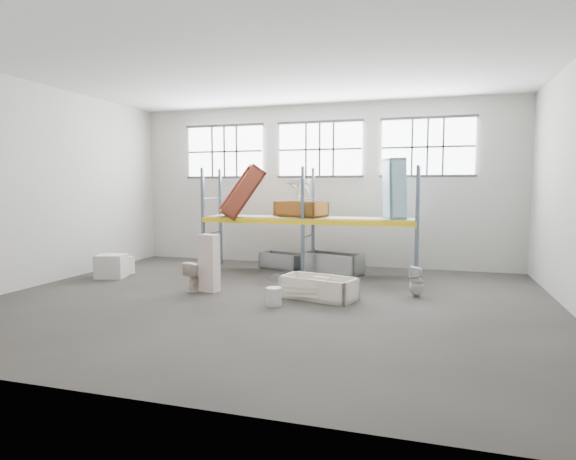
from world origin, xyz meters
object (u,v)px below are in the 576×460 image
at_px(cistern_tall, 209,263).
at_px(toilet_white, 417,281).
at_px(toilet_beige, 198,276).
at_px(steel_tub_left, 282,261).
at_px(rust_tub_flat, 301,209).
at_px(blue_tub_upright, 394,189).
at_px(steel_tub_right, 333,264).
at_px(bathtub_beige, 319,288).
at_px(bucket, 274,296).
at_px(carton_near, 111,266).

bearing_deg(cistern_tall, toilet_white, 21.85).
height_order(toilet_beige, steel_tub_left, toilet_beige).
xyz_separation_m(rust_tub_flat, blue_tub_upright, (2.60, -0.04, 0.58)).
distance_m(toilet_beige, steel_tub_right, 3.97).
xyz_separation_m(toilet_beige, blue_tub_upright, (4.31, 2.95, 2.05)).
xyz_separation_m(bathtub_beige, bucket, (-0.75, -0.88, -0.05)).
relative_size(toilet_white, rust_tub_flat, 0.47).
bearing_deg(rust_tub_flat, bucket, -82.95).
bearing_deg(steel_tub_right, steel_tub_left, 166.68).
relative_size(blue_tub_upright, bucket, 4.29).
height_order(rust_tub_flat, carton_near, rust_tub_flat).
bearing_deg(bathtub_beige, steel_tub_right, 109.82).
height_order(toilet_white, carton_near, toilet_white).
bearing_deg(toilet_beige, steel_tub_left, -89.28).
bearing_deg(rust_tub_flat, cistern_tall, -114.50).
bearing_deg(steel_tub_right, blue_tub_upright, 0.07).
bearing_deg(cistern_tall, blue_tub_upright, 48.50).
xyz_separation_m(toilet_beige, cistern_tall, (0.32, -0.07, 0.33)).
bearing_deg(cistern_tall, toilet_beige, 179.91).
bearing_deg(carton_near, cistern_tall, -13.27).
bearing_deg(rust_tub_flat, bathtub_beige, -67.76).
bearing_deg(toilet_white, rust_tub_flat, -131.16).
bearing_deg(steel_tub_right, cistern_tall, -127.98).
bearing_deg(carton_near, toilet_white, 0.57).
xyz_separation_m(cistern_tall, steel_tub_left, (0.74, 3.39, -0.43)).
distance_m(cistern_tall, rust_tub_flat, 3.54).
distance_m(blue_tub_upright, bucket, 4.92).
distance_m(bathtub_beige, toilet_beige, 2.94).
height_order(toilet_beige, carton_near, toilet_beige).
height_order(steel_tub_right, rust_tub_flat, rust_tub_flat).
distance_m(toilet_white, steel_tub_right, 3.17).
distance_m(cistern_tall, steel_tub_left, 3.50).
bearing_deg(blue_tub_upright, toilet_beige, -145.66).
bearing_deg(steel_tub_left, steel_tub_right, -13.32).
bearing_deg(rust_tub_flat, toilet_beige, -119.80).
bearing_deg(bucket, toilet_white, 31.03).
relative_size(steel_tub_left, steel_tub_right, 0.81).
bearing_deg(carton_near, steel_tub_left, 32.91).
height_order(bathtub_beige, carton_near, carton_near).
relative_size(cistern_tall, toilet_white, 1.94).
xyz_separation_m(steel_tub_left, bucket, (1.13, -4.23, -0.05)).
bearing_deg(carton_near, toilet_beige, -13.45).
xyz_separation_m(toilet_white, rust_tub_flat, (-3.29, 2.19, 1.47)).
xyz_separation_m(toilet_white, steel_tub_left, (-3.94, 2.53, -0.10)).
bearing_deg(steel_tub_left, toilet_beige, -107.68).
relative_size(steel_tub_left, bucket, 3.51).
xyz_separation_m(cistern_tall, toilet_white, (4.68, 0.86, -0.33)).
relative_size(toilet_beige, toilet_white, 1.00).
bearing_deg(carton_near, bathtub_beige, -7.08).
distance_m(toilet_beige, rust_tub_flat, 3.74).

